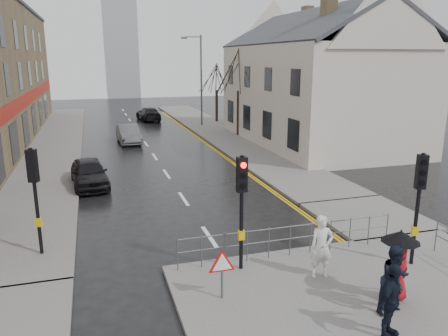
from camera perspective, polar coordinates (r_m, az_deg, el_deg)
ground at (r=13.00m, az=1.65°, el=-13.99°), size 120.00×120.00×0.00m
near_pavement at (r=11.64m, az=22.64°, el=-18.44°), size 10.00×9.00×0.14m
left_pavement at (r=34.51m, az=-21.35°, el=3.07°), size 4.00×44.00×0.14m
right_pavement at (r=37.77m, az=-1.05°, el=4.92°), size 4.00×40.00×0.14m
pavement_bridge_right at (r=18.24m, az=18.35°, el=-6.01°), size 4.00×4.20×0.14m
building_right_cream at (r=32.87m, az=11.83°, el=11.51°), size 9.00×16.40×10.10m
church_tower at (r=73.10m, az=-13.37°, el=16.05°), size 5.00×5.00×18.00m
traffic_signal_near_left at (r=12.28m, az=2.33°, el=-3.27°), size 0.28×0.27×3.40m
traffic_signal_near_right at (r=13.77m, az=24.16°, el=-2.60°), size 0.34×0.33×3.40m
traffic_signal_far_left at (r=14.46m, az=-23.54°, el=-1.78°), size 0.34×0.33×3.40m
guard_railing_front at (r=13.82m, az=8.65°, el=-8.46°), size 7.14×0.04×1.00m
warning_sign at (r=11.29m, az=-0.26°, el=-12.66°), size 0.80×0.07×1.35m
street_lamp at (r=40.03m, az=-3.25°, el=12.10°), size 1.83×0.25×8.00m
tree_near at (r=34.72m, az=1.92°, el=12.51°), size 2.40×2.40×6.58m
tree_far at (r=42.53m, az=-0.98°, el=11.86°), size 2.40×2.40×5.64m
pedestrian_a at (r=12.63m, az=12.63°, el=-10.00°), size 0.71×0.52×1.79m
pedestrian_b at (r=11.49m, az=21.44°, el=-13.44°), size 0.96×0.82×1.72m
pedestrian_with_umbrella at (r=11.96m, az=21.79°, el=-11.23°), size 0.96×0.96×1.88m
pedestrian_d at (r=10.56m, az=20.93°, el=-15.94°), size 1.08×0.88×1.73m
car_parked at (r=22.32m, az=-17.20°, el=-0.61°), size 1.99×4.18×1.38m
car_mid at (r=33.14m, az=-12.36°, el=4.36°), size 1.66×4.18×1.35m
car_far at (r=44.99m, az=-9.84°, el=6.97°), size 2.24×4.70×1.32m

